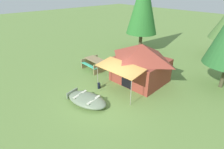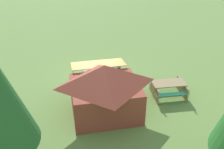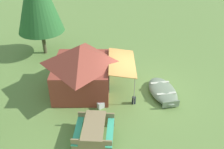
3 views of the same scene
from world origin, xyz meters
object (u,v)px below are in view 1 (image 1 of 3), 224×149
picnic_table (96,63)px  pine_tree_back_right (143,3)px  cooler_box (115,76)px  beached_rowboat (87,100)px  canvas_cabin_tent (141,62)px  fuel_can (99,86)px

picnic_table → pine_tree_back_right: size_ratio=0.25×
cooler_box → beached_rowboat: bearing=-70.6°
picnic_table → pine_tree_back_right: pine_tree_back_right is taller
picnic_table → pine_tree_back_right: 7.00m
canvas_cabin_tent → pine_tree_back_right: bearing=129.6°
canvas_cabin_tent → picnic_table: bearing=-163.8°
picnic_table → pine_tree_back_right: bearing=95.9°
beached_rowboat → pine_tree_back_right: 10.49m
picnic_table → fuel_can: 2.90m
picnic_table → fuel_can: (2.39, -1.61, -0.31)m
fuel_can → picnic_table: bearing=146.1°
cooler_box → fuel_can: fuel_can is taller
cooler_box → pine_tree_back_right: 7.66m
beached_rowboat → canvas_cabin_tent: 4.19m
picnic_table → cooler_box: (2.10, -0.01, -0.33)m
beached_rowboat → picnic_table: 4.41m
canvas_cabin_tent → cooler_box: 2.01m
picnic_table → canvas_cabin_tent: bearing=16.2°
canvas_cabin_tent → picnic_table: (-3.41, -0.99, -0.82)m
canvas_cabin_tent → fuel_can: 3.01m
beached_rowboat → cooler_box: bearing=109.4°
beached_rowboat → canvas_cabin_tent: size_ratio=0.61×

